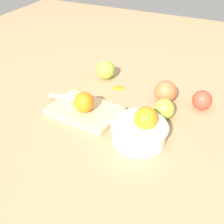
{
  "coord_description": "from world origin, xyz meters",
  "views": [
    {
      "loc": [
        -0.32,
        0.75,
        0.58
      ],
      "look_at": [
        0.0,
        0.07,
        0.04
      ],
      "focal_mm": 45.25,
      "sensor_mm": 36.0,
      "label": 1
    }
  ],
  "objects": [
    {
      "name": "apple_front_left_2",
      "position": [
        -0.12,
        -0.13,
        0.04
      ],
      "size": [
        0.08,
        0.08,
        0.08
      ],
      "primitive_type": "sphere",
      "color": "#CC6638",
      "rests_on": "ground_plane"
    },
    {
      "name": "ground_plane",
      "position": [
        0.0,
        0.0,
        0.0
      ],
      "size": [
        2.4,
        2.4,
        0.0
      ],
      "primitive_type": "plane",
      "color": "tan"
    },
    {
      "name": "apple_front_right",
      "position": [
        0.16,
        -0.2,
        0.04
      ],
      "size": [
        0.08,
        0.08,
        0.08
      ],
      "primitive_type": "sphere",
      "color": "#8EB738",
      "rests_on": "ground_plane"
    },
    {
      "name": "knife",
      "position": [
        0.18,
        0.02,
        0.02
      ],
      "size": [
        0.15,
        0.06,
        0.01
      ],
      "color": "silver",
      "rests_on": "cutting_board"
    },
    {
      "name": "bowl",
      "position": [
        -0.11,
        0.11,
        0.04
      ],
      "size": [
        0.18,
        0.18,
        0.11
      ],
      "color": "white",
      "rests_on": "ground_plane"
    },
    {
      "name": "citrus_peel",
      "position": [
        0.07,
        -0.14,
        0.0
      ],
      "size": [
        0.06,
        0.06,
        0.01
      ],
      "primitive_type": "ellipsoid",
      "rotation": [
        0.0,
        0.0,
        3.78
      ],
      "color": "orange",
      "rests_on": "ground_plane"
    },
    {
      "name": "orange_on_board",
      "position": [
        0.1,
        0.07,
        0.05
      ],
      "size": [
        0.07,
        0.07,
        0.07
      ],
      "primitive_type": "sphere",
      "color": "orange",
      "rests_on": "cutting_board"
    },
    {
      "name": "apple_front_left_3",
      "position": [
        -0.25,
        -0.14,
        0.04
      ],
      "size": [
        0.07,
        0.07,
        0.07
      ],
      "primitive_type": "sphere",
      "color": "#D6422D",
      "rests_on": "ground_plane"
    },
    {
      "name": "cutting_board",
      "position": [
        0.11,
        0.06,
        0.01
      ],
      "size": [
        0.26,
        0.19,
        0.02
      ],
      "primitive_type": "cube",
      "rotation": [
        0.0,
        0.0,
        -0.11
      ],
      "color": "#DBB77F",
      "rests_on": "ground_plane"
    },
    {
      "name": "apple_front_left",
      "position": [
        -0.15,
        -0.03,
        0.04
      ],
      "size": [
        0.07,
        0.07,
        0.07
      ],
      "primitive_type": "sphere",
      "color": "#8EB738",
      "rests_on": "ground_plane"
    }
  ]
}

